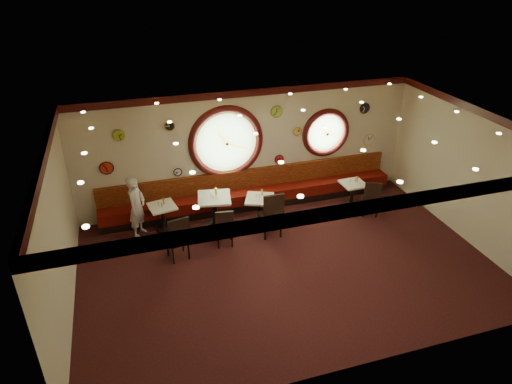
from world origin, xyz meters
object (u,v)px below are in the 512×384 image
(condiment_c_pepper, at_px, (260,196))
(condiment_c_bottle, at_px, (262,192))
(table_c, at_px, (260,207))
(condiment_a_pepper, at_px, (162,205))
(table_b, at_px, (215,208))
(condiment_a_salt, at_px, (158,204))
(condiment_b_bottle, at_px, (216,191))
(table_a, at_px, (163,215))
(condiment_d_pepper, at_px, (355,181))
(table_d, at_px, (352,191))
(condiment_d_bottle, at_px, (357,179))
(waiter, at_px, (137,207))
(chair_c, at_px, (272,212))
(condiment_c_salt, at_px, (256,197))
(condiment_b_pepper, at_px, (214,196))
(condiment_b_salt, at_px, (212,194))
(chair_d, at_px, (372,196))
(condiment_d_salt, at_px, (350,181))
(chair_a, at_px, (178,236))
(condiment_a_bottle, at_px, (164,201))
(chair_b, at_px, (224,226))

(condiment_c_pepper, relative_size, condiment_c_bottle, 0.57)
(table_c, xyz_separation_m, condiment_a_pepper, (-2.38, 0.36, 0.27))
(table_b, height_order, condiment_a_salt, table_b)
(condiment_c_bottle, bearing_deg, condiment_b_bottle, 171.21)
(table_a, bearing_deg, condiment_d_pepper, -2.80)
(table_c, xyz_separation_m, table_d, (2.69, 0.15, -0.04))
(condiment_d_bottle, distance_m, waiter, 5.80)
(table_a, height_order, condiment_a_pepper, condiment_a_pepper)
(chair_c, bearing_deg, table_b, 146.20)
(condiment_c_salt, distance_m, condiment_b_pepper, 1.07)
(condiment_b_salt, distance_m, condiment_b_pepper, 0.13)
(chair_c, xyz_separation_m, chair_d, (2.79, 0.18, -0.12))
(table_d, bearing_deg, table_a, 176.96)
(condiment_d_salt, bearing_deg, chair_a, -166.36)
(table_c, relative_size, condiment_d_bottle, 6.13)
(table_a, distance_m, chair_c, 2.72)
(condiment_a_salt, bearing_deg, condiment_c_pepper, -9.65)
(condiment_b_salt, height_order, condiment_a_pepper, condiment_b_salt)
(table_c, distance_m, chair_d, 2.94)
(chair_d, distance_m, condiment_b_pepper, 4.10)
(table_a, distance_m, condiment_a_bottle, 0.35)
(table_d, relative_size, condiment_c_bottle, 3.89)
(condiment_d_salt, bearing_deg, chair_c, -160.63)
(condiment_d_pepper, bearing_deg, condiment_b_salt, 179.15)
(condiment_a_salt, height_order, condiment_c_pepper, condiment_c_pepper)
(chair_a, distance_m, condiment_c_bottle, 2.52)
(chair_a, height_order, chair_c, chair_c)
(table_a, bearing_deg, table_b, -11.69)
(condiment_c_bottle, bearing_deg, condiment_a_salt, 172.92)
(chair_c, relative_size, condiment_c_bottle, 4.25)
(table_d, bearing_deg, chair_a, -167.33)
(table_c, distance_m, condiment_d_bottle, 2.85)
(table_a, distance_m, condiment_b_bottle, 1.44)
(condiment_d_salt, distance_m, condiment_b_bottle, 3.67)
(table_c, distance_m, condiment_c_bottle, 0.39)
(table_a, relative_size, table_b, 0.79)
(condiment_c_salt, bearing_deg, condiment_d_pepper, 3.42)
(chair_a, xyz_separation_m, condiment_b_salt, (1.02, 1.17, 0.28))
(condiment_d_bottle, bearing_deg, chair_b, -166.49)
(condiment_b_salt, bearing_deg, condiment_c_salt, -11.91)
(chair_c, bearing_deg, condiment_c_bottle, 90.54)
(table_c, height_order, condiment_c_salt, condiment_c_salt)
(chair_b, bearing_deg, condiment_d_pepper, 20.52)
(table_a, bearing_deg, condiment_d_bottle, -2.26)
(chair_d, distance_m, condiment_d_salt, 0.77)
(condiment_d_pepper, bearing_deg, condiment_d_salt, 158.01)
(chair_a, bearing_deg, condiment_c_salt, 12.26)
(chair_b, xyz_separation_m, condiment_b_salt, (-0.08, 0.95, 0.36))
(chair_d, bearing_deg, chair_c, -152.14)
(chair_b, relative_size, condiment_a_salt, 5.46)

